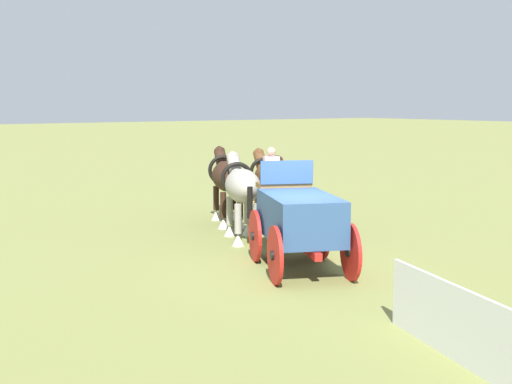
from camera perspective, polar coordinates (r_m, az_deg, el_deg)
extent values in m
plane|color=olive|center=(15.36, 3.64, -6.46)|extent=(220.00, 220.00, 0.00)
cube|color=#2D4C7A|center=(15.12, 3.67, -2.08)|extent=(2.97, 2.36, 0.97)
cube|color=brown|center=(16.55, 2.30, 0.59)|extent=(1.03, 1.38, 0.12)
cube|color=#2D4C7A|center=(17.02, 1.98, -1.47)|extent=(0.68, 1.12, 0.60)
cube|color=#2D4C7A|center=(16.22, 2.56, 1.64)|extent=(0.58, 1.18, 0.55)
cube|color=red|center=(15.23, 3.66, -4.26)|extent=(2.69, 1.33, 0.16)
cylinder|color=red|center=(16.05, -0.08, -3.64)|extent=(1.13, 0.57, 1.20)
cylinder|color=black|center=(16.05, -0.08, -3.64)|extent=(0.26, 0.25, 0.20)
cylinder|color=red|center=(16.43, 5.43, -3.41)|extent=(1.13, 0.57, 1.20)
cylinder|color=black|center=(16.43, 5.43, -3.41)|extent=(0.26, 0.25, 0.20)
cylinder|color=red|center=(14.05, 1.58, -5.24)|extent=(1.13, 0.57, 1.20)
cylinder|color=black|center=(14.05, 1.58, -5.24)|extent=(0.26, 0.25, 0.20)
cylinder|color=red|center=(14.48, 7.81, -4.92)|extent=(1.13, 0.57, 1.20)
cylinder|color=black|center=(14.48, 7.81, -4.92)|extent=(0.26, 0.25, 0.20)
cylinder|color=brown|center=(17.71, 1.49, -2.43)|extent=(2.41, 1.16, 0.10)
cube|color=#2D2D33|center=(16.58, 1.17, 1.09)|extent=(0.50, 0.46, 0.16)
cube|color=silver|center=(16.43, 1.26, 2.00)|extent=(0.37, 0.43, 0.55)
sphere|color=tan|center=(16.40, 1.26, 3.34)|extent=(0.22, 0.22, 0.22)
ellipsoid|color=#9E998E|center=(18.34, -1.10, 0.51)|extent=(2.15, 1.63, 0.90)
cylinder|color=#9E998E|center=(19.07, -2.19, -1.55)|extent=(0.18, 0.18, 0.77)
cone|color=silver|center=(19.16, -2.18, -3.17)|extent=(0.30, 0.30, 0.33)
cylinder|color=#9E998E|center=(19.15, -0.73, -1.51)|extent=(0.18, 0.18, 0.77)
cone|color=silver|center=(19.25, -0.73, -3.12)|extent=(0.30, 0.30, 0.33)
cylinder|color=#9E998E|center=(17.74, -1.49, -2.22)|extent=(0.18, 0.18, 0.77)
cone|color=silver|center=(17.84, -1.49, -3.96)|extent=(0.30, 0.30, 0.33)
cylinder|color=#9E998E|center=(17.83, 0.08, -2.17)|extent=(0.18, 0.18, 0.77)
cone|color=silver|center=(17.93, 0.07, -3.90)|extent=(0.30, 0.30, 0.33)
cylinder|color=#9E998E|center=(19.52, -1.75, 2.09)|extent=(1.01, 0.72, 0.81)
ellipsoid|color=#9E998E|center=(19.86, -1.93, 2.92)|extent=(0.65, 0.48, 0.32)
cube|color=silver|center=(20.14, -2.06, 2.98)|extent=(0.10, 0.12, 0.24)
torus|color=black|center=(19.19, -1.57, 1.11)|extent=(0.49, 0.90, 0.93)
cylinder|color=black|center=(17.37, -0.50, -0.87)|extent=(0.14, 0.14, 0.80)
ellipsoid|color=#331E14|center=(18.62, 2.84, 0.21)|extent=(2.13, 1.61, 0.89)
cylinder|color=#331E14|center=(19.32, 1.63, -1.67)|extent=(0.18, 0.18, 0.68)
cone|color=silver|center=(19.40, 1.63, -3.09)|extent=(0.30, 0.30, 0.29)
cylinder|color=#331E14|center=(19.43, 3.04, -1.63)|extent=(0.18, 0.18, 0.68)
cone|color=silver|center=(19.52, 3.03, -3.04)|extent=(0.30, 0.30, 0.29)
cylinder|color=#331E14|center=(18.02, 2.59, -2.34)|extent=(0.18, 0.18, 0.68)
cone|color=silver|center=(18.11, 2.58, -3.85)|extent=(0.30, 0.30, 0.29)
cylinder|color=#331E14|center=(18.14, 4.10, -2.28)|extent=(0.18, 0.18, 0.68)
cone|color=silver|center=(18.23, 4.08, -3.79)|extent=(0.30, 0.30, 0.29)
cylinder|color=#331E14|center=(19.78, 1.98, 1.78)|extent=(1.01, 0.72, 0.81)
ellipsoid|color=#331E14|center=(20.11, 1.74, 2.61)|extent=(0.65, 0.48, 0.32)
cube|color=silver|center=(20.38, 1.56, 2.67)|extent=(0.10, 0.12, 0.24)
torus|color=black|center=(19.45, 2.22, 0.82)|extent=(0.49, 0.89, 0.92)
cylinder|color=black|center=(17.69, 3.63, -1.16)|extent=(0.14, 0.14, 0.80)
ellipsoid|color=#331E14|center=(20.89, -2.36, 1.30)|extent=(2.33, 1.71, 0.91)
cylinder|color=#331E14|center=(21.68, -3.31, -0.51)|extent=(0.18, 0.18, 0.75)
cone|color=silver|center=(21.76, -3.30, -1.91)|extent=(0.30, 0.30, 0.32)
cylinder|color=#331E14|center=(21.75, -2.00, -0.48)|extent=(0.18, 0.18, 0.75)
cone|color=silver|center=(21.83, -1.99, -1.87)|extent=(0.30, 0.30, 0.32)
cylinder|color=#331E14|center=(20.21, -2.72, -1.08)|extent=(0.18, 0.18, 0.75)
cone|color=silver|center=(20.30, -2.71, -2.58)|extent=(0.30, 0.30, 0.32)
cylinder|color=#331E14|center=(20.29, -1.32, -1.04)|extent=(0.18, 0.18, 0.75)
cone|color=silver|center=(20.38, -1.32, -2.54)|extent=(0.30, 0.30, 0.32)
cylinder|color=#331E14|center=(22.16, -2.89, 2.68)|extent=(1.01, 0.72, 0.81)
ellipsoid|color=#331E14|center=(22.51, -3.04, 3.41)|extent=(0.65, 0.48, 0.32)
cube|color=silver|center=(22.78, -3.14, 3.45)|extent=(0.10, 0.12, 0.24)
torus|color=black|center=(21.83, -2.75, 1.83)|extent=(0.50, 0.90, 0.94)
cylinder|color=black|center=(19.82, -1.85, 0.10)|extent=(0.14, 0.14, 0.80)
ellipsoid|color=brown|center=(21.13, 1.13, 1.17)|extent=(2.35, 1.68, 0.85)
cylinder|color=brown|center=(21.92, 0.10, -0.49)|extent=(0.18, 0.18, 0.72)
cone|color=silver|center=(22.00, 0.10, -1.82)|extent=(0.30, 0.30, 0.31)
cylinder|color=brown|center=(22.02, 1.29, -0.46)|extent=(0.18, 0.18, 0.72)
cone|color=silver|center=(22.09, 1.28, -1.78)|extent=(0.30, 0.30, 0.31)
cylinder|color=brown|center=(20.43, 0.95, -1.07)|extent=(0.18, 0.18, 0.72)
cone|color=silver|center=(20.51, 0.95, -2.49)|extent=(0.30, 0.30, 0.31)
cylinder|color=brown|center=(20.53, 2.22, -1.03)|extent=(0.18, 0.18, 0.72)
cone|color=silver|center=(20.61, 2.21, -2.45)|extent=(0.30, 0.30, 0.31)
cylinder|color=brown|center=(22.42, 0.39, 2.52)|extent=(1.01, 0.72, 0.81)
ellipsoid|color=brown|center=(22.76, 0.20, 3.25)|extent=(0.65, 0.48, 0.32)
cube|color=silver|center=(23.03, 0.06, 3.30)|extent=(0.10, 0.12, 0.24)
torus|color=black|center=(22.09, 0.58, 1.71)|extent=(0.47, 0.85, 0.88)
cylinder|color=black|center=(20.06, 1.83, -0.03)|extent=(0.14, 0.14, 0.80)
cube|color=silver|center=(10.55, 15.63, -10.10)|extent=(3.06, 1.05, 1.10)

